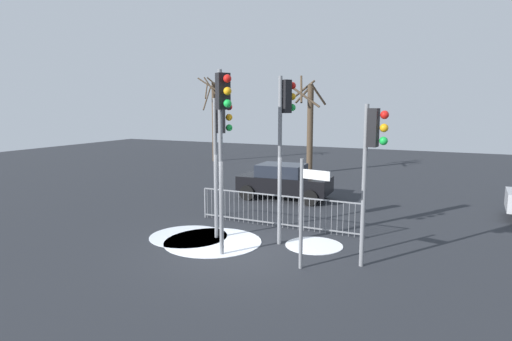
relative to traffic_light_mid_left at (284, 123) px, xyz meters
The scene contains 13 objects.
ground_plane 3.73m from the traffic_light_mid_left, 123.27° to the right, with size 60.00×60.00×0.00m, color #26282D.
traffic_light_mid_left is the anchor object (origin of this frame).
traffic_light_rear_left 2.77m from the traffic_light_mid_left, 18.91° to the right, with size 0.57×0.33×3.96m.
traffic_light_foreground_left 1.96m from the traffic_light_mid_left, 120.46° to the right, with size 0.50×0.43×4.82m.
traffic_light_rear_right 1.95m from the traffic_light_mid_left, behind, with size 0.48×0.45×4.13m.
direction_sign_post 2.81m from the traffic_light_mid_left, 54.65° to the right, with size 0.77×0.22×2.69m.
pedestrian_guard_railing 3.33m from the traffic_light_mid_left, 118.01° to the left, with size 5.62×0.17×1.07m.
car_black_far 6.59m from the traffic_light_mid_left, 111.54° to the left, with size 3.88×2.08×1.47m.
bare_tree_left 19.00m from the traffic_light_mid_left, 126.78° to the left, with size 1.66×1.53×5.83m.
bare_tree_centre 13.18m from the traffic_light_mid_left, 105.37° to the left, with size 1.81×1.80×5.61m.
snow_patch_kerb 4.00m from the traffic_light_mid_left, 157.13° to the right, with size 2.83×2.83×0.01m, color white.
snow_patch_island 4.49m from the traffic_light_mid_left, 167.13° to the right, with size 2.34×2.34×0.01m, color silver.
snow_patch_verge 3.56m from the traffic_light_mid_left, ahead, with size 1.62×1.62×0.01m, color white.
Camera 1 is at (5.27, -10.15, 3.94)m, focal length 30.75 mm.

